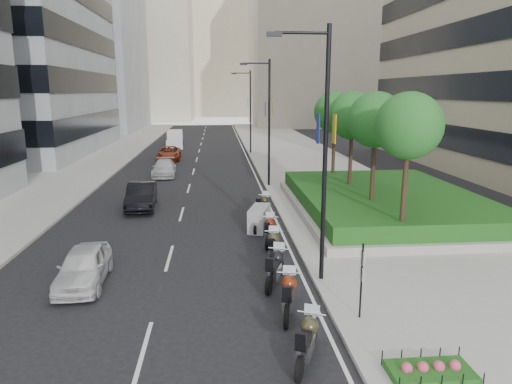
{
  "coord_description": "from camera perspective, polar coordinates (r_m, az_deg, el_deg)",
  "views": [
    {
      "loc": [
        0.59,
        -14.35,
        6.87
      ],
      "look_at": [
        2.46,
        7.42,
        2.0
      ],
      "focal_mm": 32.0,
      "sensor_mm": 36.0,
      "label": 1
    }
  ],
  "objects": [
    {
      "name": "building_cream_left",
      "position": [
        116.29,
        -14.75,
        17.17
      ],
      "size": [
        26.0,
        24.0,
        34.0
      ],
      "primitive_type": "cube",
      "color": "#B7AD93",
      "rests_on": "ground"
    },
    {
      "name": "delivery_van",
      "position": [
        57.41,
        -10.1,
        6.44
      ],
      "size": [
        2.19,
        4.94,
        2.02
      ],
      "rotation": [
        0.0,
        0.0,
        0.08
      ],
      "color": "silver",
      "rests_on": "ground"
    },
    {
      "name": "car_d",
      "position": [
        47.11,
        -10.83,
        4.79
      ],
      "size": [
        2.43,
        4.95,
        1.35
      ],
      "primitive_type": "imported",
      "rotation": [
        0.0,
        0.0,
        0.04
      ],
      "color": "maroon",
      "rests_on": "ground"
    },
    {
      "name": "parking_sign",
      "position": [
        14.13,
        13.06,
        -10.31
      ],
      "size": [
        0.06,
        0.32,
        2.5
      ],
      "color": "black",
      "rests_on": "ground"
    },
    {
      "name": "sidewalk_right",
      "position": [
        45.65,
        5.79,
        3.94
      ],
      "size": [
        10.0,
        100.0,
        0.15
      ],
      "primitive_type": "cube",
      "color": "#9E9B93",
      "rests_on": "ground"
    },
    {
      "name": "tree_3",
      "position": [
        31.4,
        9.84,
        9.74
      ],
      "size": [
        2.8,
        2.8,
        6.3
      ],
      "color": "#332319",
      "rests_on": "planter"
    },
    {
      "name": "motorcycle_0",
      "position": [
        12.37,
        6.4,
        -17.94
      ],
      "size": [
        1.08,
        2.13,
        1.13
      ],
      "rotation": [
        0.0,
        0.0,
        1.17
      ],
      "color": "black",
      "rests_on": "ground"
    },
    {
      "name": "planter",
      "position": [
        26.91,
        15.74,
        -1.94
      ],
      "size": [
        10.0,
        14.0,
        0.4
      ],
      "primitive_type": "cube",
      "color": "#9F9A94",
      "rests_on": "sidewalk_right"
    },
    {
      "name": "flower_bed",
      "position": [
        12.5,
        20.96,
        -20.32
      ],
      "size": [
        2.0,
        1.0,
        0.2
      ],
      "primitive_type": "cube",
      "color": "#214A15",
      "rests_on": "sidewalk_right"
    },
    {
      "name": "tree_2",
      "position": [
        27.55,
        11.95,
        9.29
      ],
      "size": [
        2.8,
        2.8,
        6.3
      ],
      "color": "#332319",
      "rests_on": "planter"
    },
    {
      "name": "car_b",
      "position": [
        27.93,
        -14.13,
        -0.48
      ],
      "size": [
        1.9,
        4.65,
        1.5
      ],
      "primitive_type": "imported",
      "rotation": [
        0.0,
        0.0,
        0.07
      ],
      "color": "black",
      "rests_on": "ground"
    },
    {
      "name": "motorcycle_3",
      "position": [
        18.79,
        2.11,
        -6.89
      ],
      "size": [
        0.77,
        2.29,
        1.15
      ],
      "rotation": [
        0.0,
        0.0,
        1.38
      ],
      "color": "black",
      "rests_on": "ground"
    },
    {
      "name": "lamp_post_0",
      "position": [
        15.86,
        8.13,
        5.91
      ],
      "size": [
        2.34,
        0.45,
        9.0
      ],
      "color": "black",
      "rests_on": "ground"
    },
    {
      "name": "building_cream_right",
      "position": [
        97.39,
        8.29,
        19.0
      ],
      "size": [
        28.0,
        24.0,
        36.0
      ],
      "primitive_type": "cube",
      "color": "#B7AD93",
      "rests_on": "ground"
    },
    {
      "name": "ground",
      "position": [
        15.92,
        -6.71,
        -13.09
      ],
      "size": [
        160.0,
        160.0,
        0.0
      ],
      "primitive_type": "plane",
      "color": "black",
      "rests_on": "ground"
    },
    {
      "name": "motorcycle_2",
      "position": [
        16.67,
        2.42,
        -9.41
      ],
      "size": [
        1.08,
        2.28,
        1.19
      ],
      "rotation": [
        0.0,
        0.0,
        1.2
      ],
      "color": "black",
      "rests_on": "ground"
    },
    {
      "name": "hedge",
      "position": [
        26.77,
        15.82,
        -0.7
      ],
      "size": [
        9.4,
        13.4,
        0.8
      ],
      "primitive_type": "cube",
      "color": "#214A15",
      "rests_on": "planter"
    },
    {
      "name": "lane_centre",
      "position": [
        44.93,
        -7.52,
        3.67
      ],
      "size": [
        0.12,
        100.0,
        0.01
      ],
      "primitive_type": "cube",
      "color": "silver",
      "rests_on": "ground"
    },
    {
      "name": "tree_0",
      "position": [
        20.03,
        18.55,
        7.78
      ],
      "size": [
        2.8,
        2.8,
        6.3
      ],
      "color": "#332319",
      "rests_on": "planter"
    },
    {
      "name": "motorcycle_1",
      "position": [
        14.63,
        4.03,
        -12.73
      ],
      "size": [
        0.82,
        2.32,
        1.17
      ],
      "rotation": [
        0.0,
        0.0,
        1.36
      ],
      "color": "black",
      "rests_on": "ground"
    },
    {
      "name": "lamp_post_1",
      "position": [
        32.59,
        1.39,
        9.39
      ],
      "size": [
        2.34,
        0.45,
        9.0
      ],
      "color": "black",
      "rests_on": "ground"
    },
    {
      "name": "tree_1",
      "position": [
        23.75,
        14.74,
        8.67
      ],
      "size": [
        2.8,
        2.8,
        6.3
      ],
      "color": "#332319",
      "rests_on": "planter"
    },
    {
      "name": "motorcycle_5",
      "position": [
        22.86,
        0.39,
        -3.37
      ],
      "size": [
        1.33,
        2.11,
        1.2
      ],
      "rotation": [
        0.0,
        0.0,
        1.28
      ],
      "color": "black",
      "rests_on": "ground"
    },
    {
      "name": "car_c",
      "position": [
        38.19,
        -11.42,
        2.94
      ],
      "size": [
        2.04,
        4.58,
        1.31
      ],
      "primitive_type": "imported",
      "rotation": [
        0.0,
        0.0,
        0.05
      ],
      "color": "#B8B8BA",
      "rests_on": "ground"
    },
    {
      "name": "building_grey_far",
      "position": [
        88.24,
        -22.07,
        16.97
      ],
      "size": [
        22.0,
        26.0,
        30.0
      ],
      "primitive_type": "cube",
      "color": "gray",
      "rests_on": "ground"
    },
    {
      "name": "sidewalk_left",
      "position": [
        46.6,
        -20.55,
        3.38
      ],
      "size": [
        8.0,
        100.0,
        0.15
      ],
      "primitive_type": "cube",
      "color": "#9E9B93",
      "rests_on": "ground"
    },
    {
      "name": "lamp_post_2",
      "position": [
        50.51,
        -0.88,
        10.51
      ],
      "size": [
        2.34,
        0.45,
        9.0
      ],
      "color": "black",
      "rests_on": "ground"
    },
    {
      "name": "building_cream_centre",
      "position": [
        134.9,
        -4.5,
        17.68
      ],
      "size": [
        30.0,
        24.0,
        38.0
      ],
      "primitive_type": "cube",
      "color": "#B7AD93",
      "rests_on": "ground"
    },
    {
      "name": "motorcycle_4",
      "position": [
        20.89,
        1.65,
        -4.87
      ],
      "size": [
        0.81,
        2.28,
        1.15
      ],
      "rotation": [
        0.0,
        0.0,
        1.36
      ],
      "color": "black",
      "rests_on": "ground"
    },
    {
      "name": "car_a",
      "position": [
        17.8,
        -20.74,
        -8.67
      ],
      "size": [
        1.79,
        4.02,
        1.34
      ],
      "primitive_type": "imported",
      "rotation": [
        0.0,
        0.0,
        0.05
      ],
      "color": "silver",
      "rests_on": "ground"
    },
    {
      "name": "motorcycle_6",
      "position": [
        25.01,
        0.87,
        -1.87
      ],
      "size": [
        1.09,
        2.28,
        1.19
      ],
      "rotation": [
        0.0,
        0.0,
        1.2
      ],
      "color": "black",
      "rests_on": "ground"
    },
    {
      "name": "lane_edge",
      "position": [
        44.99,
        -0.88,
        3.78
      ],
      "size": [
        0.12,
        100.0,
        0.01
      ],
      "primitive_type": "cube",
      "color": "silver",
      "rests_on": "ground"
    }
  ]
}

